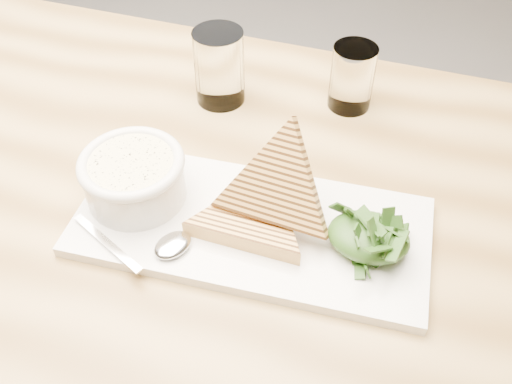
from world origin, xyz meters
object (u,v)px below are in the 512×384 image
(table_top, at_px, (182,218))
(glass_near, at_px, (219,67))
(platter, at_px, (251,227))
(glass_far, at_px, (352,77))
(soup_bowl, at_px, (135,181))

(table_top, distance_m, glass_near, 0.25)
(table_top, height_order, platter, platter)
(platter, xyz_separation_m, glass_far, (0.07, 0.29, 0.04))
(platter, distance_m, glass_far, 0.30)
(table_top, relative_size, glass_near, 10.97)
(soup_bowl, bearing_deg, glass_far, 53.14)
(table_top, relative_size, glass_far, 12.63)
(soup_bowl, bearing_deg, table_top, 8.99)
(table_top, bearing_deg, glass_near, 97.39)
(table_top, xyz_separation_m, platter, (0.10, -0.01, 0.03))
(glass_near, bearing_deg, table_top, -82.61)
(table_top, distance_m, soup_bowl, 0.08)
(platter, xyz_separation_m, soup_bowl, (-0.15, 0.00, 0.03))
(soup_bowl, bearing_deg, glass_near, 84.61)
(soup_bowl, xyz_separation_m, glass_far, (0.22, 0.29, 0.01))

